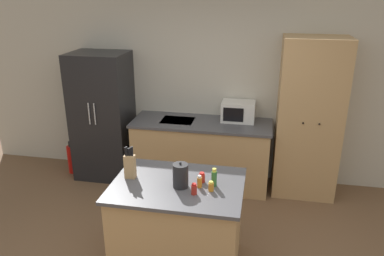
{
  "coord_description": "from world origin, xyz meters",
  "views": [
    {
      "loc": [
        0.64,
        -2.75,
        2.64
      ],
      "look_at": [
        -0.16,
        1.4,
        1.05
      ],
      "focal_mm": 35.0,
      "sensor_mm": 36.0,
      "label": 1
    }
  ],
  "objects": [
    {
      "name": "spice_bottle_tall_dark",
      "position": [
        0.25,
        0.19,
        0.97
      ],
      "size": [
        0.05,
        0.05,
        0.09
      ],
      "color": "orange",
      "rests_on": "kitchen_island"
    },
    {
      "name": "microwave",
      "position": [
        0.34,
        2.12,
        1.06
      ],
      "size": [
        0.45,
        0.33,
        0.26
      ],
      "color": "white",
      "rests_on": "back_counter"
    },
    {
      "name": "knife_block",
      "position": [
        -0.55,
        0.29,
        1.05
      ],
      "size": [
        0.1,
        0.07,
        0.33
      ],
      "color": "tan",
      "rests_on": "kitchen_island"
    },
    {
      "name": "refrigerator",
      "position": [
        -1.58,
        1.99,
        0.91
      ],
      "size": [
        0.78,
        0.65,
        1.82
      ],
      "color": "black",
      "rests_on": "ground_plane"
    },
    {
      "name": "spice_bottle_amber_oil",
      "position": [
        0.26,
        0.28,
        1.0
      ],
      "size": [
        0.05,
        0.05,
        0.18
      ],
      "color": "#337033",
      "rests_on": "kitchen_island"
    },
    {
      "name": "back_counter",
      "position": [
        -0.14,
        1.97,
        0.47
      ],
      "size": [
        1.89,
        0.7,
        0.93
      ],
      "color": "tan",
      "rests_on": "ground_plane"
    },
    {
      "name": "kettle",
      "position": [
        -0.04,
        0.21,
        1.04
      ],
      "size": [
        0.14,
        0.14,
        0.25
      ],
      "color": "#232326",
      "rests_on": "kitchen_island"
    },
    {
      "name": "fire_extinguisher",
      "position": [
        -2.11,
        1.92,
        0.22
      ],
      "size": [
        0.13,
        0.13,
        0.5
      ],
      "color": "red",
      "rests_on": "ground_plane"
    },
    {
      "name": "spice_bottle_short_red",
      "position": [
        0.11,
        0.1,
        0.97
      ],
      "size": [
        0.05,
        0.05,
        0.11
      ],
      "color": "#B2281E",
      "rests_on": "kitchen_island"
    },
    {
      "name": "spice_bottle_green_herb",
      "position": [
        0.13,
        0.23,
        0.98
      ],
      "size": [
        0.04,
        0.04,
        0.12
      ],
      "color": "orange",
      "rests_on": "kitchen_island"
    },
    {
      "name": "pantry_cabinet",
      "position": [
        1.25,
        2.02,
        1.05
      ],
      "size": [
        0.8,
        0.59,
        2.09
      ],
      "color": "tan",
      "rests_on": "ground_plane"
    },
    {
      "name": "kitchen_island",
      "position": [
        -0.08,
        0.26,
        0.46
      ],
      "size": [
        1.23,
        0.9,
        0.92
      ],
      "color": "tan",
      "rests_on": "ground_plane"
    },
    {
      "name": "wall_back",
      "position": [
        0.0,
        2.33,
        1.3
      ],
      "size": [
        7.2,
        0.06,
        2.6
      ],
      "color": "beige",
      "rests_on": "ground_plane"
    },
    {
      "name": "spice_bottle_pale_salt",
      "position": [
        0.14,
        0.33,
        0.97
      ],
      "size": [
        0.06,
        0.06,
        0.1
      ],
      "color": "#B2281E",
      "rests_on": "kitchen_island"
    }
  ]
}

